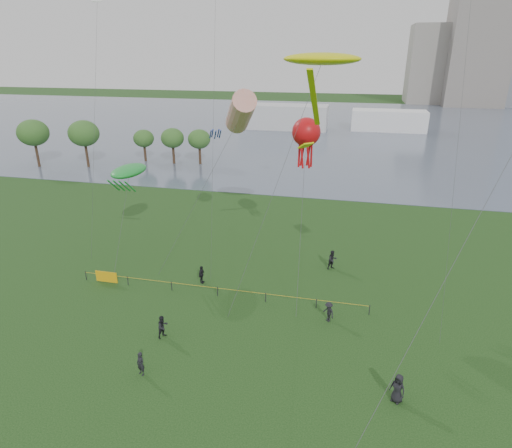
# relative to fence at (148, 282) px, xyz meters

# --- Properties ---
(ground_plane) EXTENTS (400.00, 400.00, 0.00)m
(ground_plane) POSITION_rel_fence_xyz_m (10.07, -13.28, -0.55)
(ground_plane) COLOR black
(lake) EXTENTS (400.00, 120.00, 0.08)m
(lake) POSITION_rel_fence_xyz_m (10.07, 86.72, -0.53)
(lake) COLOR slate
(lake) RESTS_ON ground_plane
(building_mid) EXTENTS (20.00, 20.00, 38.00)m
(building_mid) POSITION_rel_fence_xyz_m (56.07, 148.72, 18.45)
(building_mid) COLOR slate
(building_mid) RESTS_ON ground_plane
(building_low) EXTENTS (16.00, 18.00, 28.00)m
(building_low) POSITION_rel_fence_xyz_m (42.07, 154.72, 13.45)
(building_low) COLOR gray
(building_low) RESTS_ON ground_plane
(pavilion_left) EXTENTS (22.00, 8.00, 6.00)m
(pavilion_left) POSITION_rel_fence_xyz_m (-1.93, 81.72, 2.45)
(pavilion_left) COLOR silver
(pavilion_left) RESTS_ON ground_plane
(pavilion_right) EXTENTS (18.00, 7.00, 5.00)m
(pavilion_right) POSITION_rel_fence_xyz_m (24.07, 84.72, 1.95)
(pavilion_right) COLOR white
(pavilion_right) RESTS_ON ground_plane
(trees) EXTENTS (31.08, 12.45, 8.03)m
(trees) POSITION_rel_fence_xyz_m (-25.69, 37.00, 4.69)
(trees) COLOR #352418
(trees) RESTS_ON ground_plane
(fence) EXTENTS (24.07, 0.07, 1.05)m
(fence) POSITION_rel_fence_xyz_m (0.00, 0.00, 0.00)
(fence) COLOR black
(fence) RESTS_ON ground_plane
(spectator_a) EXTENTS (0.94, 1.01, 1.67)m
(spectator_a) POSITION_rel_fence_xyz_m (4.05, -5.96, 0.28)
(spectator_a) COLOR black
(spectator_a) RESTS_ON ground_plane
(spectator_b) EXTENTS (1.13, 1.14, 1.58)m
(spectator_b) POSITION_rel_fence_xyz_m (15.13, -1.49, 0.23)
(spectator_b) COLOR black
(spectator_b) RESTS_ON ground_plane
(spectator_c) EXTENTS (0.48, 0.96, 1.59)m
(spectator_c) POSITION_rel_fence_xyz_m (4.13, 1.78, 0.24)
(spectator_c) COLOR black
(spectator_c) RESTS_ON ground_plane
(spectator_d) EXTENTS (1.06, 0.97, 1.82)m
(spectator_d) POSITION_rel_fence_xyz_m (19.47, -8.53, 0.36)
(spectator_d) COLOR black
(spectator_d) RESTS_ON ground_plane
(spectator_f) EXTENTS (0.68, 0.58, 1.59)m
(spectator_f) POSITION_rel_fence_xyz_m (4.29, -9.75, 0.24)
(spectator_f) COLOR black
(spectator_f) RESTS_ON ground_plane
(spectator_g) EXTENTS (1.12, 1.09, 1.82)m
(spectator_g) POSITION_rel_fence_xyz_m (14.92, 6.86, 0.35)
(spectator_g) COLOR black
(spectator_g) RESTS_ON ground_plane
(kite_stingray) EXTENTS (8.24, 10.19, 18.49)m
(kite_stingray) POSITION_rel_fence_xyz_m (13.23, 3.55, 17.44)
(kite_stingray) COLOR #3F3F42
(kite_windsock) EXTENTS (8.87, 5.85, 15.94)m
(kite_windsock) POSITION_rel_fence_xyz_m (6.77, 5.49, 13.41)
(kite_windsock) COLOR #3F3F42
(kite_creature) EXTENTS (2.65, 7.85, 8.72)m
(kite_creature) POSITION_rel_fence_xyz_m (-4.27, 6.38, 7.67)
(kite_creature) COLOR #3F3F42
(kite_octopus) EXTENTS (2.32, 8.86, 13.66)m
(kite_octopus) POSITION_rel_fence_xyz_m (12.09, 6.17, 11.87)
(kite_octopus) COLOR #3F3F42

